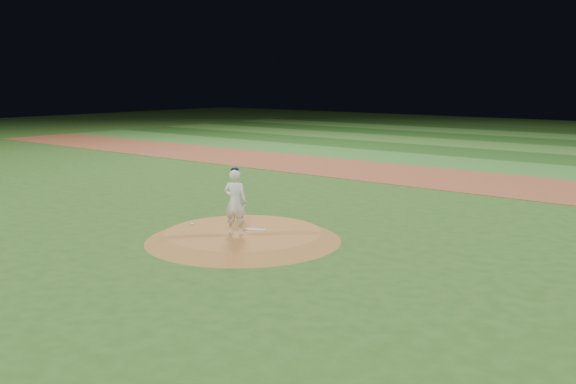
{
  "coord_description": "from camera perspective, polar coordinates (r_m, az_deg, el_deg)",
  "views": [
    {
      "loc": [
        12.01,
        -12.86,
        4.5
      ],
      "look_at": [
        0.0,
        2.0,
        1.1
      ],
      "focal_mm": 40.0,
      "sensor_mm": 36.0,
      "label": 1
    }
  ],
  "objects": [
    {
      "name": "rosin_bag",
      "position": [
        19.05,
        -8.51,
        -2.82
      ],
      "size": [
        0.11,
        0.11,
        0.06
      ],
      "primitive_type": "ellipsoid",
      "color": "white",
      "rests_on": "pitchers_mound"
    },
    {
      "name": "pitchers_mound",
      "position": [
        18.13,
        -3.98,
        -3.9
      ],
      "size": [
        5.5,
        5.5,
        0.25
      ],
      "primitive_type": "cone",
      "color": "#A16832",
      "rests_on": "ground"
    },
    {
      "name": "ground",
      "position": [
        18.16,
        -3.98,
        -4.28
      ],
      "size": [
        120.0,
        120.0,
        0.0
      ],
      "primitive_type": "plane",
      "color": "#2A551B",
      "rests_on": "ground"
    },
    {
      "name": "outfield_stripe_2",
      "position": [
        44.26,
        23.03,
        3.45
      ],
      "size": [
        70.0,
        5.0,
        0.02
      ],
      "primitive_type": "cube",
      "color": "#3B7229",
      "rests_on": "ground"
    },
    {
      "name": "infield_dirt_band",
      "position": [
        29.77,
        14.68,
        1.08
      ],
      "size": [
        70.0,
        6.0,
        0.02
      ],
      "primitive_type": "cube",
      "color": "brown",
      "rests_on": "ground"
    },
    {
      "name": "outfield_stripe_0",
      "position": [
        34.81,
        18.44,
        2.15
      ],
      "size": [
        70.0,
        5.0,
        0.02
      ],
      "primitive_type": "cube",
      "color": "#357329",
      "rests_on": "ground"
    },
    {
      "name": "pitcher_on_mound",
      "position": [
        17.57,
        -4.71,
        -0.86
      ],
      "size": [
        0.77,
        0.64,
        1.87
      ],
      "color": "white",
      "rests_on": "pitchers_mound"
    },
    {
      "name": "pitching_rubber",
      "position": [
        18.22,
        -2.96,
        -3.36
      ],
      "size": [
        0.61,
        0.39,
        0.03
      ],
      "primitive_type": "cube",
      "rotation": [
        0.0,
        0.0,
        0.43
      ],
      "color": "beige",
      "rests_on": "pitchers_mound"
    },
    {
      "name": "outfield_stripe_1",
      "position": [
        39.5,
        21.01,
        2.88
      ],
      "size": [
        70.0,
        5.0,
        0.02
      ],
      "primitive_type": "cube",
      "color": "#204D19",
      "rests_on": "ground"
    }
  ]
}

